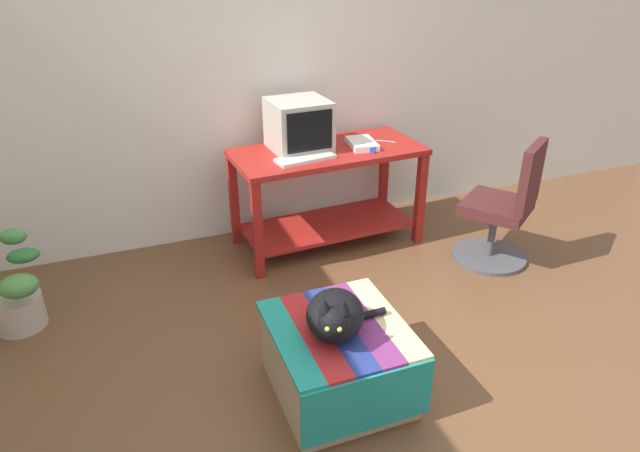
# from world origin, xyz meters

# --- Properties ---
(ground_plane) EXTENTS (14.00, 14.00, 0.00)m
(ground_plane) POSITION_xyz_m (0.00, 0.00, 0.00)
(ground_plane) COLOR brown
(back_wall) EXTENTS (8.00, 0.10, 2.60)m
(back_wall) POSITION_xyz_m (0.00, 2.05, 1.30)
(back_wall) COLOR silver
(back_wall) RESTS_ON ground_plane
(desk) EXTENTS (1.37, 0.69, 0.73)m
(desk) POSITION_xyz_m (0.39, 1.60, 0.50)
(desk) COLOR maroon
(desk) RESTS_ON ground_plane
(tv_monitor) EXTENTS (0.41, 0.41, 0.34)m
(tv_monitor) POSITION_xyz_m (0.20, 1.68, 0.90)
(tv_monitor) COLOR #BCB7A8
(tv_monitor) RESTS_ON desk
(keyboard) EXTENTS (0.42, 0.21, 0.02)m
(keyboard) POSITION_xyz_m (0.17, 1.45, 0.75)
(keyboard) COLOR beige
(keyboard) RESTS_ON desk
(book) EXTENTS (0.21, 0.30, 0.04)m
(book) POSITION_xyz_m (0.63, 1.57, 0.76)
(book) COLOR white
(book) RESTS_ON desk
(ottoman_with_blanket) EXTENTS (0.63, 0.70, 0.40)m
(ottoman_with_blanket) POSITION_xyz_m (-0.15, 0.10, 0.20)
(ottoman_with_blanket) COLOR tan
(ottoman_with_blanket) RESTS_ON ground_plane
(cat) EXTENTS (0.48, 0.43, 0.27)m
(cat) POSITION_xyz_m (-0.19, 0.06, 0.50)
(cat) COLOR black
(cat) RESTS_ON ottoman_with_blanket
(potted_plant) EXTENTS (0.36, 0.39, 0.59)m
(potted_plant) POSITION_xyz_m (-1.69, 1.27, 0.25)
(potted_plant) COLOR #B7A893
(potted_plant) RESTS_ON ground_plane
(office_chair) EXTENTS (0.59, 0.59, 0.89)m
(office_chair) POSITION_xyz_m (1.41, 0.90, 0.39)
(office_chair) COLOR #4C4C51
(office_chair) RESTS_ON ground_plane
(stapler) EXTENTS (0.10, 0.10, 0.04)m
(stapler) POSITION_xyz_m (0.63, 1.46, 0.75)
(stapler) COLOR #2342B7
(stapler) RESTS_ON desk
(pen) EXTENTS (0.11, 0.10, 0.01)m
(pen) POSITION_xyz_m (0.84, 1.60, 0.74)
(pen) COLOR #B7B7BC
(pen) RESTS_ON desk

